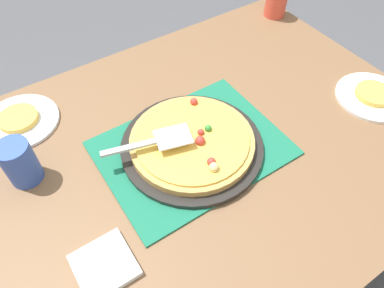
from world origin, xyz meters
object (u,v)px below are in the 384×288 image
at_px(pizza_pan, 192,146).
at_px(cup_near, 276,0).
at_px(served_slice_right, 18,118).
at_px(pizza_server, 155,141).
at_px(plate_far_right, 20,121).
at_px(napkin_stack, 104,265).
at_px(pizza, 192,141).
at_px(cup_far, 20,163).
at_px(plate_near_left, 372,97).
at_px(served_slice_left, 374,94).

distance_m(pizza_pan, cup_near, 0.75).
relative_size(served_slice_right, pizza_server, 0.47).
bearing_deg(pizza_pan, plate_far_right, 135.45).
bearing_deg(plate_far_right, napkin_stack, -87.19).
xyz_separation_m(pizza, served_slice_right, (-0.36, 0.35, -0.02)).
distance_m(pizza, cup_far, 0.43).
height_order(pizza, plate_near_left, pizza).
bearing_deg(plate_near_left, cup_far, 163.34).
bearing_deg(plate_near_left, served_slice_left, 0.00).
bearing_deg(plate_near_left, plate_far_right, 152.19).
xyz_separation_m(plate_far_right, served_slice_right, (0.00, 0.00, 0.01)).
xyz_separation_m(served_slice_left, cup_near, (0.07, 0.52, 0.04)).
distance_m(plate_near_left, cup_far, 1.01).
distance_m(served_slice_right, cup_near, 1.00).
height_order(pizza, served_slice_left, pizza).
height_order(served_slice_left, cup_near, cup_near).
xyz_separation_m(plate_near_left, cup_far, (-0.97, 0.29, 0.06)).
distance_m(plate_far_right, pizza_server, 0.42).
xyz_separation_m(plate_near_left, napkin_stack, (-0.90, -0.03, 0.00)).
height_order(cup_near, pizza_server, cup_near).
distance_m(plate_near_left, pizza_server, 0.69).
distance_m(pizza, plate_far_right, 0.50).
distance_m(cup_far, napkin_stack, 0.33).
height_order(plate_far_right, napkin_stack, napkin_stack).
distance_m(served_slice_left, cup_far, 1.01).
height_order(pizza_pan, cup_far, cup_far).
xyz_separation_m(plate_far_right, pizza_server, (0.26, -0.33, 0.06)).
bearing_deg(pizza_pan, napkin_stack, -153.22).
xyz_separation_m(cup_near, napkin_stack, (-0.97, -0.55, -0.05)).
bearing_deg(cup_near, served_slice_right, -178.13).
height_order(pizza_pan, cup_near, cup_near).
xyz_separation_m(pizza_pan, pizza, (-0.00, -0.00, 0.02)).
bearing_deg(served_slice_right, plate_far_right, 0.00).
relative_size(served_slice_left, served_slice_right, 1.00).
distance_m(served_slice_left, served_slice_right, 1.05).
distance_m(cup_near, cup_far, 1.06).
bearing_deg(plate_near_left, cup_near, 82.65).
distance_m(cup_near, pizza_server, 0.81).
xyz_separation_m(pizza_pan, cup_near, (0.64, 0.39, 0.05)).
xyz_separation_m(served_slice_left, pizza_server, (-0.66, 0.16, 0.05)).
height_order(pizza_pan, served_slice_left, served_slice_left).
relative_size(plate_near_left, cup_near, 1.83).
xyz_separation_m(served_slice_left, napkin_stack, (-0.90, -0.03, -0.01)).
relative_size(plate_near_left, plate_far_right, 1.00).
bearing_deg(pizza, napkin_stack, -153.23).
height_order(pizza, cup_far, cup_far).
relative_size(pizza_pan, pizza_server, 1.63).
distance_m(pizza, napkin_stack, 0.37).
relative_size(pizza_pan, napkin_stack, 3.17).
bearing_deg(pizza_pan, served_slice_right, 135.45).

